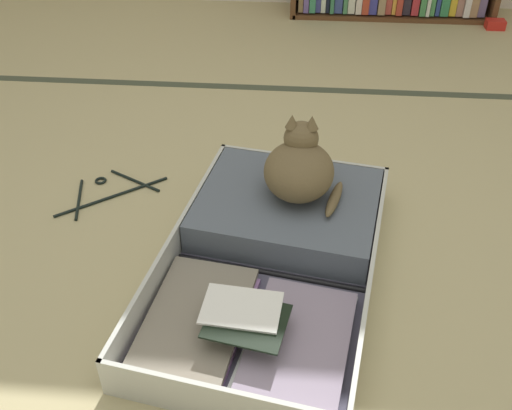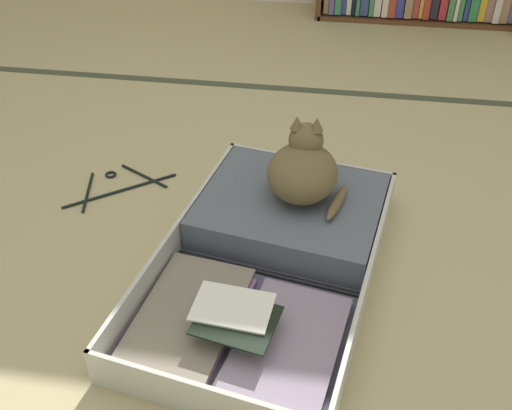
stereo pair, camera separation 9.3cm
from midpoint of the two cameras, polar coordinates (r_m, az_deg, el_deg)
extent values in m
plane|color=tan|center=(1.69, 1.16, -7.73)|extent=(10.00, 10.00, 0.00)
cube|color=#3F4634|center=(2.70, 4.83, 11.15)|extent=(4.80, 0.05, 0.00)
cube|color=brown|center=(3.65, 16.06, 17.25)|extent=(1.11, 0.27, 0.02)
cube|color=silver|center=(3.68, 22.97, 17.87)|extent=(0.03, 0.23, 0.18)
cube|color=#BBBCB4|center=(1.55, 0.04, -12.93)|extent=(0.65, 0.57, 0.01)
cube|color=#BBBCB4|center=(1.37, -3.25, -18.59)|extent=(0.57, 0.11, 0.12)
cube|color=#BBBCB4|center=(1.59, -9.75, -8.97)|extent=(0.09, 0.47, 0.12)
cube|color=#BBBCB4|center=(1.47, 10.81, -14.09)|extent=(0.09, 0.47, 0.12)
cube|color=#4E4B5F|center=(1.54, 0.04, -12.70)|extent=(0.62, 0.54, 0.01)
cube|color=#BBBCB4|center=(1.87, 4.75, -2.14)|extent=(0.65, 0.57, 0.01)
cube|color=#BBBCB4|center=(2.02, 6.53, 3.06)|extent=(0.57, 0.11, 0.12)
cube|color=#BBBCB4|center=(1.91, -3.36, 0.86)|extent=(0.09, 0.47, 0.12)
cube|color=#BBBCB4|center=(1.81, 13.47, -2.60)|extent=(0.09, 0.47, 0.12)
cube|color=#4E4B5F|center=(1.87, 4.76, -1.90)|extent=(0.62, 0.54, 0.01)
cylinder|color=black|center=(1.69, 2.66, -6.74)|extent=(0.55, 0.11, 0.02)
cube|color=#966BA4|center=(1.56, -4.86, -11.26)|extent=(0.31, 0.43, 0.02)
cube|color=gray|center=(1.55, -5.01, -10.72)|extent=(0.30, 0.45, 0.02)
cube|color=silver|center=(1.51, 4.67, -13.77)|extent=(0.33, 0.46, 0.01)
cube|color=gray|center=(1.50, 5.04, -13.26)|extent=(0.31, 0.41, 0.02)
cube|color=white|center=(1.48, -0.47, -9.92)|extent=(0.21, 0.15, 0.01)
cube|color=black|center=(1.46, -0.21, -11.18)|extent=(0.22, 0.19, 0.01)
cube|color=#535B68|center=(1.84, 4.84, -0.69)|extent=(0.61, 0.53, 0.11)
torus|color=white|center=(1.81, 2.53, 0.88)|extent=(0.13, 0.13, 0.01)
cylinder|color=black|center=(2.04, 2.14, 3.71)|extent=(0.02, 0.02, 0.11)
cylinder|color=black|center=(2.00, 10.87, 2.01)|extent=(0.02, 0.02, 0.11)
cube|color=red|center=(1.38, -6.79, -16.49)|extent=(0.04, 0.01, 0.02)
cube|color=yellow|center=(1.39, -3.19, -18.74)|extent=(0.04, 0.01, 0.02)
ellipsoid|color=brown|center=(1.77, 6.05, 3.08)|extent=(0.22, 0.25, 0.16)
ellipsoid|color=brown|center=(1.85, 6.18, 3.31)|extent=(0.15, 0.09, 0.09)
sphere|color=brown|center=(1.77, 6.40, 6.25)|extent=(0.11, 0.11, 0.11)
cone|color=brown|center=(1.74, 7.49, 7.77)|extent=(0.04, 0.04, 0.04)
cone|color=brown|center=(1.74, 5.55, 7.98)|extent=(0.04, 0.04, 0.04)
sphere|color=yellow|center=(1.81, 7.15, 7.07)|extent=(0.02, 0.02, 0.02)
sphere|color=yellow|center=(1.81, 5.94, 7.20)|extent=(0.02, 0.02, 0.02)
ellipsoid|color=brown|center=(1.77, 9.37, 0.23)|extent=(0.08, 0.19, 0.03)
cylinder|color=black|center=(2.07, -11.78, 1.35)|extent=(0.33, 0.26, 0.01)
cylinder|color=black|center=(2.08, -14.82, 1.19)|extent=(0.06, 0.22, 0.01)
cylinder|color=black|center=(2.12, -9.61, 2.78)|extent=(0.20, 0.12, 0.01)
torus|color=black|center=(2.16, -12.75, 2.89)|extent=(0.06, 0.06, 0.01)
camera|label=1|loc=(0.05, -88.39, 1.24)|focal=41.12mm
camera|label=2|loc=(0.05, 91.61, -1.24)|focal=41.12mm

